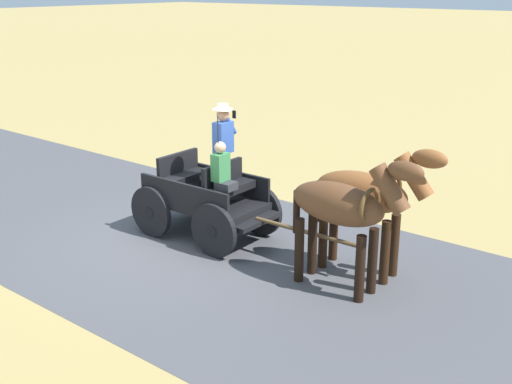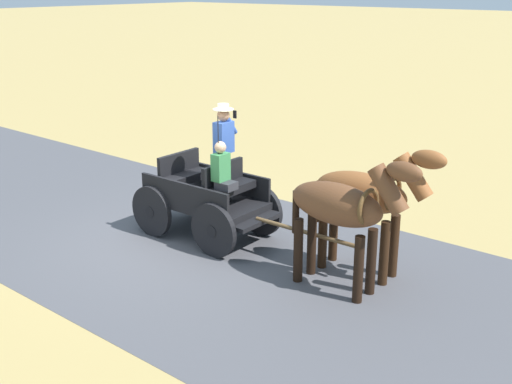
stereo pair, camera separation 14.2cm
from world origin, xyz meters
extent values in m
plane|color=tan|center=(0.00, 0.00, 0.00)|extent=(200.00, 200.00, 0.00)
cube|color=#4C4C51|center=(0.00, 0.00, 0.00)|extent=(6.05, 160.00, 0.01)
cube|color=black|center=(-0.52, 0.25, 0.66)|extent=(1.24, 2.22, 0.12)
cube|color=black|center=(-1.09, 0.24, 0.94)|extent=(0.10, 2.09, 0.44)
cube|color=black|center=(0.05, 0.26, 0.94)|extent=(0.10, 2.09, 0.44)
cube|color=black|center=(-0.54, 1.47, 0.56)|extent=(1.08, 0.26, 0.08)
cube|color=black|center=(-0.50, -0.95, 0.48)|extent=(0.72, 0.21, 0.06)
cube|color=black|center=(-0.53, 0.85, 1.04)|extent=(1.03, 0.38, 0.14)
cube|color=black|center=(-0.53, 0.67, 1.26)|extent=(1.02, 0.10, 0.44)
cube|color=black|center=(-0.51, -0.25, 1.04)|extent=(1.03, 0.38, 0.14)
cube|color=black|center=(-0.51, -0.43, 1.26)|extent=(1.02, 0.10, 0.44)
cylinder|color=black|center=(-1.18, 1.01, 0.48)|extent=(0.12, 0.96, 0.96)
cylinder|color=black|center=(-1.18, 1.01, 0.48)|extent=(0.12, 0.21, 0.21)
cylinder|color=black|center=(0.12, 1.03, 0.48)|extent=(0.12, 0.96, 0.96)
cylinder|color=black|center=(0.12, 1.03, 0.48)|extent=(0.12, 0.21, 0.21)
cylinder|color=black|center=(-1.16, -0.53, 0.48)|extent=(0.12, 0.96, 0.96)
cylinder|color=black|center=(-1.16, -0.53, 0.48)|extent=(0.12, 0.21, 0.21)
cylinder|color=black|center=(0.14, -0.51, 0.48)|extent=(0.12, 0.96, 0.96)
cylinder|color=black|center=(0.14, -0.51, 0.48)|extent=(0.12, 0.21, 0.21)
cylinder|color=brown|center=(-0.56, 2.45, 0.61)|extent=(0.11, 2.00, 0.07)
cylinder|color=black|center=(-0.23, 0.86, 1.74)|extent=(0.02, 0.02, 1.30)
cylinder|color=#2D2D33|center=(-0.68, 0.58, 1.17)|extent=(0.22, 0.22, 0.90)
cube|color=#2D4C99|center=(-0.68, 0.58, 1.90)|extent=(0.34, 0.23, 0.56)
sphere|color=#9E7051|center=(-0.68, 0.58, 2.30)|extent=(0.22, 0.22, 0.22)
cylinder|color=beige|center=(-0.68, 0.58, 2.40)|extent=(0.36, 0.36, 0.01)
cylinder|color=beige|center=(-0.68, 0.58, 2.45)|extent=(0.20, 0.20, 0.10)
cylinder|color=#2D4C99|center=(-0.86, 0.61, 2.08)|extent=(0.26, 0.08, 0.32)
cube|color=black|center=(-0.92, 0.63, 2.28)|extent=(0.02, 0.07, 0.14)
cube|color=#2D2D33|center=(-0.28, 0.98, 1.18)|extent=(0.29, 0.32, 0.14)
cube|color=#387F47|center=(-0.28, 0.86, 1.49)|extent=(0.30, 0.21, 0.48)
sphere|color=tan|center=(-0.28, 0.86, 1.84)|extent=(0.20, 0.20, 0.20)
ellipsoid|color=brown|center=(-0.93, 3.24, 1.37)|extent=(0.67, 1.60, 0.64)
cylinder|color=black|center=(-1.15, 3.77, 0.53)|extent=(0.15, 0.15, 1.05)
cylinder|color=black|center=(-0.79, 3.80, 0.53)|extent=(0.15, 0.15, 1.05)
cylinder|color=black|center=(-1.08, 2.68, 0.53)|extent=(0.15, 0.15, 1.05)
cylinder|color=black|center=(-0.71, 2.71, 0.53)|extent=(0.15, 0.15, 1.05)
cylinder|color=brown|center=(-0.99, 4.08, 1.77)|extent=(0.31, 0.67, 0.73)
ellipsoid|color=brown|center=(-1.01, 4.30, 2.07)|extent=(0.26, 0.55, 0.28)
cube|color=black|center=(-0.99, 4.06, 1.81)|extent=(0.10, 0.51, 0.56)
cylinder|color=black|center=(-0.88, 2.50, 1.07)|extent=(0.11, 0.11, 0.70)
torus|color=brown|center=(-0.97, 3.79, 1.45)|extent=(0.55, 0.11, 0.55)
ellipsoid|color=brown|center=(-0.21, 3.25, 1.37)|extent=(0.57, 1.56, 0.64)
cylinder|color=black|center=(-0.39, 3.80, 0.53)|extent=(0.15, 0.15, 1.05)
cylinder|color=black|center=(-0.03, 3.80, 0.53)|extent=(0.15, 0.15, 1.05)
cylinder|color=black|center=(-0.40, 2.71, 0.53)|extent=(0.15, 0.15, 1.05)
cylinder|color=black|center=(-0.03, 2.71, 0.53)|extent=(0.15, 0.15, 1.05)
cylinder|color=brown|center=(-0.21, 4.10, 1.77)|extent=(0.26, 0.65, 0.73)
ellipsoid|color=brown|center=(-0.21, 4.32, 2.07)|extent=(0.22, 0.54, 0.28)
cube|color=black|center=(-0.21, 4.08, 1.81)|extent=(0.06, 0.50, 0.56)
cylinder|color=black|center=(-0.22, 2.51, 1.07)|extent=(0.11, 0.11, 0.70)
torus|color=brown|center=(-0.21, 3.80, 1.45)|extent=(0.55, 0.07, 0.55)
camera|label=1|loc=(7.59, 7.97, 4.53)|focal=45.00mm
camera|label=2|loc=(7.50, 8.08, 4.53)|focal=45.00mm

